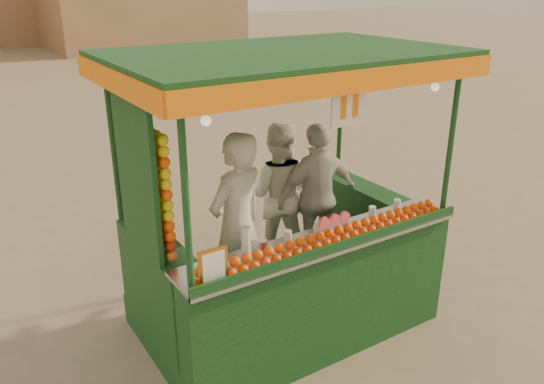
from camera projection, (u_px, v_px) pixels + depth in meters
ground at (316, 322)px, 5.52m from camera, size 90.00×90.00×0.00m
juice_cart at (283, 250)px, 5.12m from camera, size 2.98×1.93×2.70m
vendor_left at (237, 227)px, 4.85m from camera, size 0.74×0.60×1.76m
vendor_middle at (277, 194)px, 5.84m from camera, size 0.97×0.93×1.57m
vendor_right at (318, 196)px, 5.75m from camera, size 0.97×0.48×1.59m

